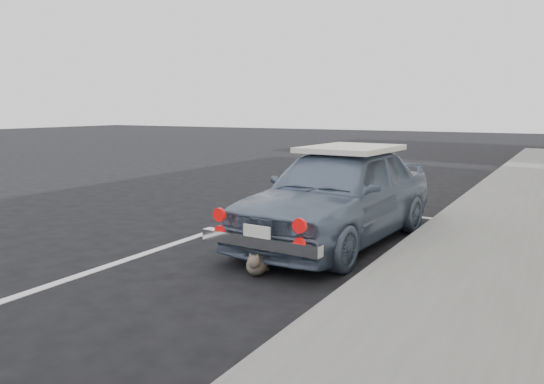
{
  "coord_description": "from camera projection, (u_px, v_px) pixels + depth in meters",
  "views": [
    {
      "loc": [
        3.56,
        -2.04,
        1.76
      ],
      "look_at": [
        0.4,
        3.49,
        0.75
      ],
      "focal_mm": 35.0,
      "sensor_mm": 36.0,
      "label": 1
    }
  ],
  "objects": [
    {
      "name": "pline_front",
      "position": [
        364.0,
        212.0,
        9.09
      ],
      "size": [
        3.0,
        0.12,
        0.01
      ],
      "primitive_type": "cube",
      "color": "silver",
      "rests_on": "ground"
    },
    {
      "name": "retro_coupe",
      "position": [
        338.0,
        193.0,
        7.0
      ],
      "size": [
        1.74,
        3.87,
        1.29
      ],
      "rotation": [
        0.0,
        0.0,
        -0.06
      ],
      "color": "slate",
      "rests_on": "ground"
    },
    {
      "name": "pline_side",
      "position": [
        165.0,
        247.0,
        6.78
      ],
      "size": [
        0.12,
        7.0,
        0.01
      ],
      "primitive_type": "cube",
      "color": "silver",
      "rests_on": "ground"
    },
    {
      "name": "sidewalk",
      "position": [
        501.0,
        339.0,
        3.9
      ],
      "size": [
        2.8,
        40.0,
        0.15
      ],
      "primitive_type": "cube",
      "color": "slate",
      "rests_on": "ground"
    },
    {
      "name": "cat",
      "position": [
        257.0,
        263.0,
        5.63
      ],
      "size": [
        0.33,
        0.5,
        0.28
      ],
      "rotation": [
        0.0,
        0.0,
        0.34
      ],
      "color": "#5F5648",
      "rests_on": "ground"
    }
  ]
}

